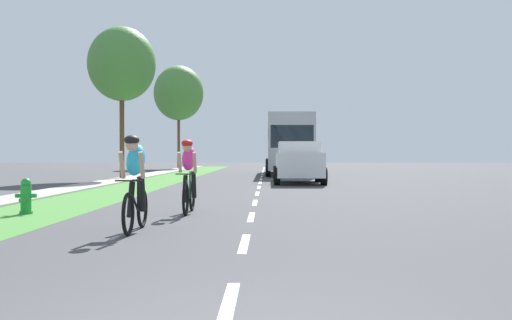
{
  "coord_description": "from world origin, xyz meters",
  "views": [
    {
      "loc": [
        0.33,
        -3.66,
        1.28
      ],
      "look_at": [
        -0.17,
        21.65,
        1.01
      ],
      "focal_mm": 41.5,
      "sensor_mm": 36.0,
      "label": 1
    }
  ],
  "objects_px": {
    "fire_hydrant_green": "(26,197)",
    "street_tree_far": "(179,93)",
    "cyclist_lead": "(135,182)",
    "street_tree_near": "(122,64)",
    "cyclist_trailing": "(189,176)",
    "bus_silver": "(288,142)",
    "suv_white": "(299,161)"
  },
  "relations": [
    {
      "from": "fire_hydrant_green",
      "to": "suv_white",
      "type": "distance_m",
      "value": 14.64
    },
    {
      "from": "street_tree_near",
      "to": "street_tree_far",
      "type": "relative_size",
      "value": 0.86
    },
    {
      "from": "bus_silver",
      "to": "street_tree_near",
      "type": "xyz_separation_m",
      "value": [
        -8.68,
        -6.72,
        3.84
      ]
    },
    {
      "from": "fire_hydrant_green",
      "to": "suv_white",
      "type": "bearing_deg",
      "value": 63.81
    },
    {
      "from": "fire_hydrant_green",
      "to": "cyclist_trailing",
      "type": "bearing_deg",
      "value": 3.79
    },
    {
      "from": "suv_white",
      "to": "street_tree_far",
      "type": "relative_size",
      "value": 0.52
    },
    {
      "from": "fire_hydrant_green",
      "to": "suv_white",
      "type": "height_order",
      "value": "suv_white"
    },
    {
      "from": "suv_white",
      "to": "street_tree_far",
      "type": "distance_m",
      "value": 28.09
    },
    {
      "from": "fire_hydrant_green",
      "to": "cyclist_trailing",
      "type": "distance_m",
      "value": 3.47
    },
    {
      "from": "suv_white",
      "to": "bus_silver",
      "type": "xyz_separation_m",
      "value": [
        -0.06,
        11.07,
        1.03
      ]
    },
    {
      "from": "street_tree_near",
      "to": "street_tree_far",
      "type": "distance_m",
      "value": 21.64
    },
    {
      "from": "street_tree_near",
      "to": "street_tree_far",
      "type": "bearing_deg",
      "value": 91.0
    },
    {
      "from": "suv_white",
      "to": "street_tree_far",
      "type": "xyz_separation_m",
      "value": [
        -9.12,
        25.96,
        5.62
      ]
    },
    {
      "from": "suv_white",
      "to": "street_tree_near",
      "type": "xyz_separation_m",
      "value": [
        -8.74,
        4.34,
        4.87
      ]
    },
    {
      "from": "bus_silver",
      "to": "street_tree_far",
      "type": "relative_size",
      "value": 1.29
    },
    {
      "from": "street_tree_far",
      "to": "cyclist_lead",
      "type": "bearing_deg",
      "value": -82.37
    },
    {
      "from": "cyclist_lead",
      "to": "cyclist_trailing",
      "type": "xyz_separation_m",
      "value": [
        0.48,
        2.99,
        0.0
      ]
    },
    {
      "from": "cyclist_lead",
      "to": "bus_silver",
      "type": "distance_m",
      "value": 27.21
    },
    {
      "from": "bus_silver",
      "to": "street_tree_near",
      "type": "distance_m",
      "value": 11.63
    },
    {
      "from": "fire_hydrant_green",
      "to": "suv_white",
      "type": "relative_size",
      "value": 0.16
    },
    {
      "from": "street_tree_far",
      "to": "street_tree_near",
      "type": "bearing_deg",
      "value": -89.0
    },
    {
      "from": "cyclist_trailing",
      "to": "street_tree_near",
      "type": "bearing_deg",
      "value": 108.32
    },
    {
      "from": "fire_hydrant_green",
      "to": "street_tree_far",
      "type": "distance_m",
      "value": 39.67
    },
    {
      "from": "street_tree_far",
      "to": "fire_hydrant_green",
      "type": "bearing_deg",
      "value": -86.11
    },
    {
      "from": "fire_hydrant_green",
      "to": "street_tree_far",
      "type": "relative_size",
      "value": 0.09
    },
    {
      "from": "cyclist_lead",
      "to": "bus_silver",
      "type": "relative_size",
      "value": 0.15
    },
    {
      "from": "cyclist_trailing",
      "to": "suv_white",
      "type": "xyz_separation_m",
      "value": [
        3.03,
        12.9,
        0.14
      ]
    },
    {
      "from": "bus_silver",
      "to": "street_tree_far",
      "type": "height_order",
      "value": "street_tree_far"
    },
    {
      "from": "cyclist_trailing",
      "to": "street_tree_far",
      "type": "xyz_separation_m",
      "value": [
        -6.09,
        38.87,
        5.76
      ]
    },
    {
      "from": "street_tree_near",
      "to": "cyclist_trailing",
      "type": "bearing_deg",
      "value": -71.68
    },
    {
      "from": "cyclist_lead",
      "to": "bus_silver",
      "type": "xyz_separation_m",
      "value": [
        3.45,
        26.96,
        1.17
      ]
    },
    {
      "from": "cyclist_trailing",
      "to": "bus_silver",
      "type": "relative_size",
      "value": 0.15
    }
  ]
}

